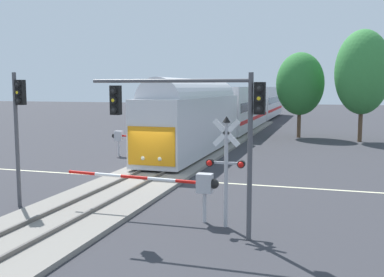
# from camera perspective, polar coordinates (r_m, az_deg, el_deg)

# --- Properties ---
(ground_plane) EXTENTS (220.00, 220.00, 0.00)m
(ground_plane) POSITION_cam_1_polar(r_m,az_deg,el_deg) (24.30, -5.65, -5.08)
(ground_plane) COLOR #333338
(road_centre_stripe) EXTENTS (44.00, 0.20, 0.01)m
(road_centre_stripe) POSITION_cam_1_polar(r_m,az_deg,el_deg) (24.30, -5.65, -5.08)
(road_centre_stripe) COLOR beige
(road_centre_stripe) RESTS_ON ground
(railway_track) EXTENTS (4.40, 80.00, 0.32)m
(railway_track) POSITION_cam_1_polar(r_m,az_deg,el_deg) (24.28, -5.65, -4.86)
(railway_track) COLOR gray
(railway_track) RESTS_ON ground
(commuter_train) EXTENTS (3.04, 59.03, 5.16)m
(commuter_train) POSITION_cam_1_polar(r_m,az_deg,el_deg) (50.98, 6.43, 4.11)
(commuter_train) COLOR silver
(commuter_train) RESTS_ON railway_track
(crossing_gate_near) EXTENTS (6.11, 0.40, 1.80)m
(crossing_gate_near) POSITION_cam_1_polar(r_m,az_deg,el_deg) (16.38, -0.78, -5.74)
(crossing_gate_near) COLOR #B7B7BC
(crossing_gate_near) RESTS_ON ground
(crossing_signal_mast) EXTENTS (1.36, 0.44, 3.91)m
(crossing_signal_mast) POSITION_cam_1_polar(r_m,az_deg,el_deg) (15.48, 4.35, -2.77)
(crossing_signal_mast) COLOR #B2B2B7
(crossing_signal_mast) RESTS_ON ground
(crossing_gate_far) EXTENTS (5.45, 0.40, 1.80)m
(crossing_gate_far) POSITION_cam_1_polar(r_m,az_deg,el_deg) (31.93, -8.44, 0.23)
(crossing_gate_far) COLOR #B7B7BC
(crossing_gate_far) RESTS_ON ground
(traffic_signal_median) EXTENTS (0.53, 0.38, 5.49)m
(traffic_signal_median) POSITION_cam_1_polar(r_m,az_deg,el_deg) (19.33, -21.31, 2.51)
(traffic_signal_median) COLOR #4C4C51
(traffic_signal_median) RESTS_ON ground
(traffic_signal_near_right) EXTENTS (5.90, 0.38, 5.35)m
(traffic_signal_near_right) POSITION_cam_1_polar(r_m,az_deg,el_deg) (14.42, 1.01, 3.31)
(traffic_signal_near_right) COLOR #4C4C51
(traffic_signal_near_right) RESTS_ON ground
(oak_far_right) EXTENTS (4.81, 4.81, 9.98)m
(oak_far_right) POSITION_cam_1_polar(r_m,az_deg,el_deg) (42.78, 20.95, 7.91)
(oak_far_right) COLOR brown
(oak_far_right) RESTS_ON ground
(elm_centre_background) EXTENTS (4.58, 4.58, 8.24)m
(elm_centre_background) POSITION_cam_1_polar(r_m,az_deg,el_deg) (44.61, 13.63, 6.80)
(elm_centre_background) COLOR brown
(elm_centre_background) RESTS_ON ground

